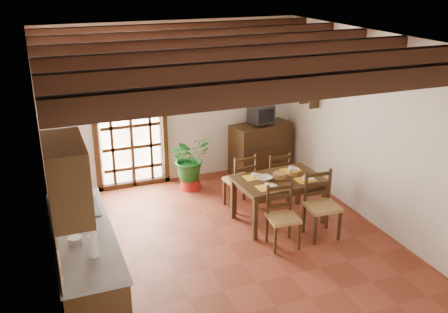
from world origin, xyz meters
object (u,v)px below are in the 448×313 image
chair_near_right (321,217)px  pendant_lamp (280,85)px  crt_tv (261,114)px  chair_far_left (240,190)px  kitchen_counter (86,266)px  sideboard (260,148)px  chair_far_right (275,185)px  dining_table (279,184)px  potted_plant (190,158)px  chair_near_left (282,228)px

chair_near_right → pendant_lamp: bearing=119.5°
crt_tv → chair_near_right: bearing=-103.4°
chair_far_left → pendant_lamp: bearing=116.2°
kitchen_counter → chair_far_left: size_ratio=2.43×
chair_far_left → sideboard: size_ratio=0.84×
chair_near_right → chair_far_right: size_ratio=1.11×
chair_far_right → pendant_lamp: size_ratio=1.01×
sideboard → kitchen_counter: bearing=-152.9°
dining_table → crt_tv: size_ratio=3.05×
kitchen_counter → crt_tv: (3.49, 2.82, 0.65)m
chair_far_left → pendant_lamp: (0.35, -0.53, 1.79)m
potted_plant → kitchen_counter: bearing=-128.4°
chair_near_left → pendant_lamp: 1.98m
sideboard → crt_tv: 0.66m
chair_near_left → chair_near_right: (0.64, 0.04, 0.03)m
kitchen_counter → chair_near_left: size_ratio=2.60×
crt_tv → sideboard: bearing=81.5°
chair_near_left → chair_far_right: (0.56, 1.34, -0.00)m
chair_far_left → chair_far_right: chair_far_left is taller
crt_tv → potted_plant: (-1.45, -0.24, -0.55)m
pendant_lamp → potted_plant: bearing=120.2°
pendant_lamp → chair_near_left: bearing=-110.0°
chair_near_right → potted_plant: 2.57m
chair_near_left → pendant_lamp: size_ratio=1.02×
chair_far_right → sideboard: (0.29, 1.19, 0.20)m
chair_far_left → sideboard: bearing=-134.4°
chair_far_right → dining_table: bearing=66.3°
sideboard → crt_tv: size_ratio=2.54×
dining_table → sideboard: size_ratio=1.20×
kitchen_counter → pendant_lamp: bearing=20.1°
dining_table → kitchen_counter: bearing=-164.9°
kitchen_counter → chair_far_right: size_ratio=2.62×
kitchen_counter → pendant_lamp: 3.50m
chair_near_left → chair_far_right: bearing=72.6°
sideboard → chair_near_right: bearing=-106.8°
potted_plant → pendant_lamp: 2.31m
potted_plant → chair_near_left: bearing=-75.3°
chair_near_left → pendant_lamp: bearing=75.4°
dining_table → sideboard: bearing=69.8°
potted_plant → crt_tv: bearing=9.6°
potted_plant → chair_far_left: bearing=-61.8°
chair_far_left → crt_tv: size_ratio=2.14×
chair_far_left → sideboard: sideboard is taller
pendant_lamp → dining_table: bearing=-90.0°
chair_near_left → sideboard: size_ratio=0.79×
dining_table → potted_plant: 1.83m
chair_near_left → sideboard: bearing=76.8°
chair_far_left → potted_plant: 1.14m
chair_near_right → potted_plant: bearing=122.4°
chair_near_left → chair_far_left: 1.30m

